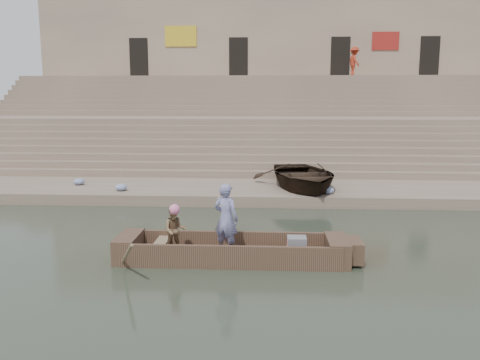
# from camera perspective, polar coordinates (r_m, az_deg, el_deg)

# --- Properties ---
(ground) EXTENTS (120.00, 120.00, 0.00)m
(ground) POSITION_cam_1_polar(r_m,az_deg,el_deg) (12.11, 2.42, -9.59)
(ground) COLOR #2C3629
(ground) RESTS_ON ground
(lower_landing) EXTENTS (32.00, 4.00, 0.40)m
(lower_landing) POSITION_cam_1_polar(r_m,az_deg,el_deg) (19.80, 2.79, -1.37)
(lower_landing) COLOR gray
(lower_landing) RESTS_ON ground
(mid_landing) EXTENTS (32.00, 3.00, 2.80)m
(mid_landing) POSITION_cam_1_polar(r_m,az_deg,el_deg) (27.05, 2.97, 4.19)
(mid_landing) COLOR gray
(mid_landing) RESTS_ON ground
(upper_landing) EXTENTS (32.00, 3.00, 5.20)m
(upper_landing) POSITION_cam_1_polar(r_m,az_deg,el_deg) (33.96, 3.06, 7.34)
(upper_landing) COLOR gray
(upper_landing) RESTS_ON ground
(ghat_steps) EXTENTS (32.00, 11.00, 5.20)m
(ghat_steps) POSITION_cam_1_polar(r_m,az_deg,el_deg) (28.70, 3.00, 5.31)
(ghat_steps) COLOR gray
(ghat_steps) RESTS_ON ground
(building_wall) EXTENTS (32.00, 5.07, 11.20)m
(building_wall) POSITION_cam_1_polar(r_m,az_deg,el_deg) (37.96, 3.14, 12.12)
(building_wall) COLOR tan
(building_wall) RESTS_ON ground
(main_rowboat) EXTENTS (5.00, 1.30, 0.22)m
(main_rowboat) POSITION_cam_1_polar(r_m,az_deg,el_deg) (12.33, -0.95, -8.68)
(main_rowboat) COLOR brown
(main_rowboat) RESTS_ON ground
(rowboat_trim) EXTENTS (6.04, 2.63, 1.80)m
(rowboat_trim) POSITION_cam_1_polar(r_m,az_deg,el_deg) (12.25, 0.05, -7.85)
(rowboat_trim) COLOR brown
(rowboat_trim) RESTS_ON ground
(standing_man) EXTENTS (0.74, 0.64, 1.72)m
(standing_man) POSITION_cam_1_polar(r_m,az_deg,el_deg) (11.93, -1.61, -4.45)
(standing_man) COLOR navy
(standing_man) RESTS_ON main_rowboat
(rowing_man) EXTENTS (0.63, 0.53, 1.13)m
(rowing_man) POSITION_cam_1_polar(r_m,az_deg,el_deg) (12.16, -7.45, -5.70)
(rowing_man) COLOR #297B47
(rowing_man) RESTS_ON main_rowboat
(television) EXTENTS (0.46, 0.42, 0.40)m
(television) POSITION_cam_1_polar(r_m,az_deg,el_deg) (12.23, 6.44, -7.38)
(television) COLOR slate
(television) RESTS_ON main_rowboat
(beached_rowboat) EXTENTS (4.27, 5.36, 0.99)m
(beached_rowboat) POSITION_cam_1_polar(r_m,az_deg,el_deg) (19.58, 7.18, 0.52)
(beached_rowboat) COLOR #2D2116
(beached_rowboat) RESTS_ON lower_landing
(pedestrian) EXTENTS (0.96, 1.35, 1.89)m
(pedestrian) POSITION_cam_1_polar(r_m,az_deg,el_deg) (34.37, 12.93, 13.06)
(pedestrian) COLOR #9E2E1A
(pedestrian) RESTS_ON upper_landing
(cloth_bundles) EXTENTS (10.31, 1.72, 0.26)m
(cloth_bundles) POSITION_cam_1_polar(r_m,az_deg,el_deg) (19.32, -7.72, -0.71)
(cloth_bundles) COLOR #3F5999
(cloth_bundles) RESTS_ON lower_landing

